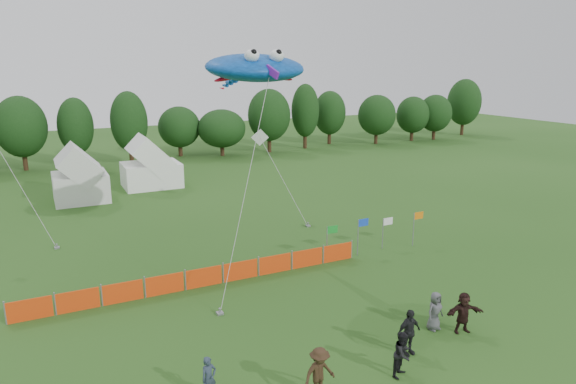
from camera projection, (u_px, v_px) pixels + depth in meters
name	position (u px, v px, depth m)	size (l,w,h in m)	color
ground	(355.00, 352.00, 20.30)	(160.00, 160.00, 0.00)	#234C16
treeline	(151.00, 125.00, 59.02)	(104.57, 8.78, 8.36)	#382314
tent_left	(80.00, 178.00, 42.20)	(4.27, 4.27, 3.77)	silver
tent_right	(151.00, 167.00, 47.09)	(5.12, 4.10, 3.61)	white
barrier_fence	(204.00, 277.00, 26.18)	(17.90, 0.06, 1.00)	red
flag_row	(374.00, 230.00, 30.76)	(6.73, 0.50, 2.22)	gray
spectator_a	(209.00, 378.00, 17.34)	(0.57, 0.37, 1.55)	#2A3646
spectator_b	(403.00, 354.00, 18.62)	(0.84, 0.65, 1.72)	black
spectator_c	(319.00, 373.00, 17.31)	(1.22, 0.70, 1.89)	#342314
spectator_d	(409.00, 332.00, 19.97)	(1.11, 0.46, 1.89)	black
spectator_e	(435.00, 311.00, 21.87)	(0.83, 0.54, 1.70)	#4C4C51
spectator_f	(463.00, 313.00, 21.63)	(1.67, 0.53, 1.80)	black
stingray_kite	(253.00, 68.00, 26.28)	(6.59, 11.33, 11.84)	blue
small_kite_white	(271.00, 158.00, 37.32)	(2.40, 4.90, 6.44)	silver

